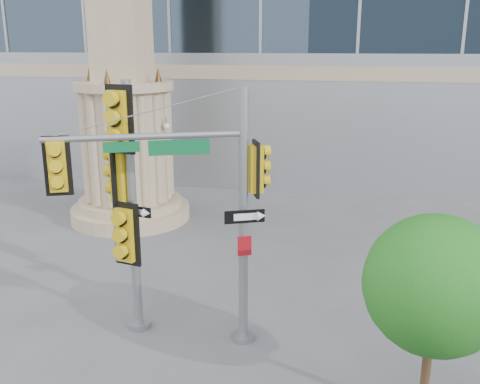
# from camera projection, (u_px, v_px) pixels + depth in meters

# --- Properties ---
(ground) EXTENTS (120.00, 120.00, 0.00)m
(ground) POSITION_uv_depth(u_px,v_px,m) (230.00, 379.00, 10.53)
(ground) COLOR #545456
(ground) RESTS_ON ground
(monument) EXTENTS (4.40, 4.40, 16.60)m
(monument) POSITION_uv_depth(u_px,v_px,m) (123.00, 69.00, 18.77)
(monument) COLOR tan
(monument) RESTS_ON ground
(main_signal_pole) EXTENTS (4.05, 2.07, 5.56)m
(main_signal_pole) POSITION_uv_depth(u_px,v_px,m) (195.00, 193.00, 10.84)
(main_signal_pole) COLOR slate
(main_signal_pole) RESTS_ON ground
(secondary_signal_pole) EXTENTS (0.98, 0.85, 5.67)m
(secondary_signal_pole) POSITION_uv_depth(u_px,v_px,m) (126.00, 190.00, 11.49)
(secondary_signal_pole) COLOR slate
(secondary_signal_pole) RESTS_ON ground
(street_tree) EXTENTS (2.41, 2.35, 3.75)m
(street_tree) POSITION_uv_depth(u_px,v_px,m) (437.00, 290.00, 8.75)
(street_tree) COLOR tan
(street_tree) RESTS_ON ground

